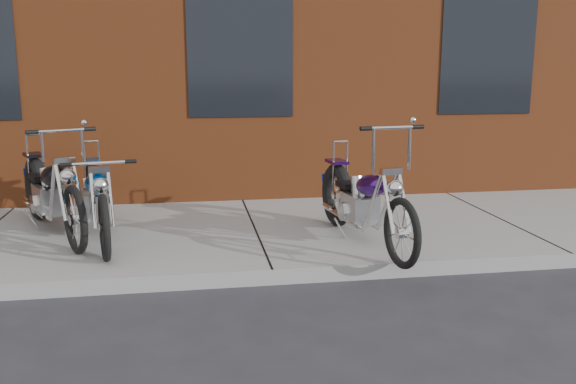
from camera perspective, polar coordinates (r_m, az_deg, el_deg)
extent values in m
plane|color=#27282F|center=(5.64, -1.44, -8.73)|extent=(120.00, 120.00, 0.00)
cube|color=gray|center=(7.03, -3.14, -3.95)|extent=(22.00, 3.00, 0.15)
torus|color=black|center=(6.90, 5.07, -0.51)|extent=(0.24, 0.74, 0.73)
torus|color=black|center=(5.51, 11.31, -4.19)|extent=(0.16, 0.66, 0.66)
cube|color=gray|center=(6.32, 7.28, -1.78)|extent=(0.34, 0.44, 0.30)
ellipsoid|color=#371269|center=(6.01, 8.46, 0.35)|extent=(0.34, 0.59, 0.31)
cube|color=black|center=(6.52, 6.37, 0.47)|extent=(0.28, 0.31, 0.06)
cylinder|color=silver|center=(5.56, 10.80, -1.21)|extent=(0.08, 0.30, 0.55)
cylinder|color=silver|center=(5.56, 10.45, 5.83)|extent=(0.56, 0.11, 0.03)
cylinder|color=silver|center=(6.76, 5.38, 2.55)|extent=(0.03, 0.03, 0.49)
cylinder|color=silver|center=(6.60, 7.42, -2.39)|extent=(0.17, 0.91, 0.05)
torus|color=black|center=(7.37, -17.64, -0.28)|extent=(0.28, 0.73, 0.72)
torus|color=black|center=(5.86, -16.69, -3.58)|extent=(0.20, 0.65, 0.65)
cube|color=gray|center=(6.75, -17.30, -1.41)|extent=(0.35, 0.45, 0.30)
ellipsoid|color=#005CC5|center=(6.42, -17.30, 0.57)|extent=(0.36, 0.59, 0.31)
cube|color=beige|center=(6.97, -17.54, 0.64)|extent=(0.29, 0.32, 0.06)
cylinder|color=silver|center=(5.92, -16.93, -0.83)|extent=(0.10, 0.29, 0.54)
cylinder|color=silver|center=(5.98, -17.20, 2.42)|extent=(0.54, 0.14, 0.03)
cylinder|color=silver|center=(7.23, -17.78, 2.53)|extent=(0.03, 0.03, 0.48)
cylinder|color=silver|center=(7.00, -16.38, -2.00)|extent=(0.22, 0.89, 0.05)
torus|color=black|center=(7.75, -22.21, 0.13)|extent=(0.45, 0.76, 0.76)
torus|color=black|center=(6.17, -18.91, -2.76)|extent=(0.36, 0.66, 0.69)
cube|color=gray|center=(7.10, -21.05, -0.86)|extent=(0.45, 0.51, 0.32)
ellipsoid|color=black|center=(6.76, -20.66, 1.23)|extent=(0.49, 0.65, 0.33)
cube|color=black|center=(7.33, -21.67, 1.15)|extent=(0.36, 0.38, 0.06)
cylinder|color=silver|center=(6.24, -19.41, -0.02)|extent=(0.17, 0.30, 0.57)
cylinder|color=silver|center=(6.28, -20.07, 5.34)|extent=(0.54, 0.27, 0.03)
cylinder|color=silver|center=(7.60, -22.31, 3.00)|extent=(0.03, 0.03, 0.51)
cylinder|color=silver|center=(7.38, -20.43, -1.46)|extent=(0.44, 0.89, 0.05)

